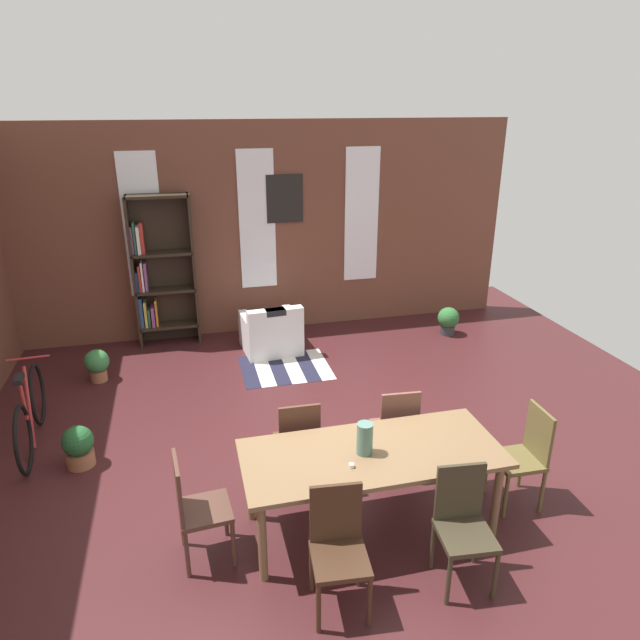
{
  "coord_description": "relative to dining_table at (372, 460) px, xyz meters",
  "views": [
    {
      "loc": [
        -1.13,
        -4.81,
        3.48
      ],
      "look_at": [
        0.37,
        1.22,
        1.06
      ],
      "focal_mm": 31.73,
      "sensor_mm": 36.0,
      "label": 1
    }
  ],
  "objects": [
    {
      "name": "ground_plane",
      "position": [
        -0.24,
        1.07,
        -0.69
      ],
      "size": [
        9.68,
        9.68,
        0.0
      ],
      "primitive_type": "plane",
      "color": "#3F1B1D"
    },
    {
      "name": "back_wall_brick",
      "position": [
        -0.24,
        4.85,
        0.93
      ],
      "size": [
        8.14,
        0.12,
        3.23
      ],
      "primitive_type": "cube",
      "color": "brown",
      "rests_on": "ground"
    },
    {
      "name": "window_pane_0",
      "position": [
        -1.91,
        4.78,
        1.09
      ],
      "size": [
        0.55,
        0.02,
        2.1
      ],
      "primitive_type": "cube",
      "color": "white"
    },
    {
      "name": "window_pane_1",
      "position": [
        -0.24,
        4.78,
        1.09
      ],
      "size": [
        0.55,
        0.02,
        2.1
      ],
      "primitive_type": "cube",
      "color": "white"
    },
    {
      "name": "window_pane_2",
      "position": [
        1.42,
        4.78,
        1.09
      ],
      "size": [
        0.55,
        0.02,
        2.1
      ],
      "primitive_type": "cube",
      "color": "white"
    },
    {
      "name": "dining_table",
      "position": [
        0.0,
        0.0,
        0.0
      ],
      "size": [
        2.17,
        0.91,
        0.77
      ],
      "color": "brown",
      "rests_on": "ground"
    },
    {
      "name": "vase_on_table",
      "position": [
        -0.07,
        -0.0,
        0.22
      ],
      "size": [
        0.13,
        0.13,
        0.27
      ],
      "primitive_type": "cylinder",
      "color": "#4C7266",
      "rests_on": "dining_table"
    },
    {
      "name": "tealight_candle_0",
      "position": [
        -0.23,
        -0.17,
        0.1
      ],
      "size": [
        0.04,
        0.04,
        0.03
      ],
      "primitive_type": "cylinder",
      "color": "silver",
      "rests_on": "dining_table"
    },
    {
      "name": "dining_chair_near_left",
      "position": [
        -0.48,
        -0.68,
        -0.18
      ],
      "size": [
        0.44,
        0.44,
        0.95
      ],
      "color": "#3C2517",
      "rests_on": "ground"
    },
    {
      "name": "dining_chair_near_right",
      "position": [
        0.5,
        -0.68,
        -0.18
      ],
      "size": [
        0.44,
        0.44,
        0.95
      ],
      "color": "#352D1E",
      "rests_on": "ground"
    },
    {
      "name": "dining_chair_head_right",
      "position": [
        1.46,
        -0.0,
        -0.18
      ],
      "size": [
        0.41,
        0.41,
        0.95
      ],
      "color": "brown",
      "rests_on": "ground"
    },
    {
      "name": "dining_chair_far_right",
      "position": [
        0.48,
        0.68,
        -0.18
      ],
      "size": [
        0.43,
        0.43,
        0.95
      ],
      "color": "brown",
      "rests_on": "ground"
    },
    {
      "name": "dining_chair_far_left",
      "position": [
        -0.49,
        0.68,
        -0.18
      ],
      "size": [
        0.41,
        0.41,
        0.95
      ],
      "color": "#4E2E21",
      "rests_on": "ground"
    },
    {
      "name": "dining_chair_head_left",
      "position": [
        -1.46,
        -0.01,
        -0.18
      ],
      "size": [
        0.43,
        0.43,
        0.95
      ],
      "color": "#4D3027",
      "rests_on": "ground"
    },
    {
      "name": "bookshelf_tall",
      "position": [
        -1.75,
        4.61,
        0.42
      ],
      "size": [
        0.9,
        0.31,
        2.25
      ],
      "color": "#2D2319",
      "rests_on": "ground"
    },
    {
      "name": "armchair_white",
      "position": [
        -0.22,
        3.9,
        -0.41
      ],
      "size": [
        0.87,
        0.87,
        0.75
      ],
      "color": "silver",
      "rests_on": "ground"
    },
    {
      "name": "bicycle_second",
      "position": [
        -3.11,
        2.11,
        -0.34
      ],
      "size": [
        0.44,
        1.69,
        0.9
      ],
      "color": "black",
      "rests_on": "ground"
    },
    {
      "name": "potted_plant_by_shelf",
      "position": [
        2.6,
        3.85,
        -0.45
      ],
      "size": [
        0.33,
        0.33,
        0.45
      ],
      "color": "#333338",
      "rests_on": "ground"
    },
    {
      "name": "potted_plant_corner",
      "position": [
        -2.61,
        3.49,
        -0.45
      ],
      "size": [
        0.32,
        0.32,
        0.44
      ],
      "color": "#9E6042",
      "rests_on": "ground"
    },
    {
      "name": "potted_plant_window",
      "position": [
        -2.57,
        1.56,
        -0.47
      ],
      "size": [
        0.31,
        0.31,
        0.44
      ],
      "color": "#9E6042",
      "rests_on": "ground"
    },
    {
      "name": "striped_rug",
      "position": [
        -0.13,
        3.27,
        -0.69
      ],
      "size": [
        1.21,
        1.02,
        0.01
      ],
      "color": "#1E1E33",
      "rests_on": "ground"
    },
    {
      "name": "framed_picture",
      "position": [
        0.19,
        4.78,
        1.4
      ],
      "size": [
        0.56,
        0.03,
        0.72
      ],
      "primitive_type": "cube",
      "color": "black"
    }
  ]
}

